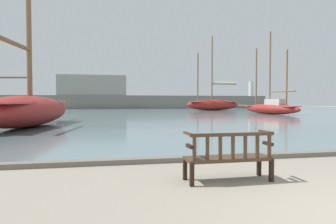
# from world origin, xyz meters

# --- Properties ---
(harbor_water) EXTENTS (100.00, 80.00, 0.08)m
(harbor_water) POSITION_xyz_m (0.00, 44.00, 0.04)
(harbor_water) COLOR slate
(harbor_water) RESTS_ON ground
(quay_edge_kerb) EXTENTS (40.00, 0.30, 0.12)m
(quay_edge_kerb) POSITION_xyz_m (0.00, 3.85, 0.06)
(quay_edge_kerb) COLOR #675F54
(quay_edge_kerb) RESTS_ON ground
(park_bench) EXTENTS (1.61, 0.54, 0.92)m
(park_bench) POSITION_xyz_m (-0.95, 1.92, 0.47)
(park_bench) COLOR black
(park_bench) RESTS_ON ground
(sailboat_outer_port) EXTENTS (4.33, 12.15, 12.66)m
(sailboat_outer_port) POSITION_xyz_m (-7.50, 14.59, 1.07)
(sailboat_outer_port) COLOR maroon
(sailboat_outer_port) RESTS_ON harbor_water
(sailboat_distant_harbor) EXTENTS (3.61, 9.60, 9.08)m
(sailboat_distant_harbor) POSITION_xyz_m (14.50, 26.82, 0.86)
(sailboat_distant_harbor) COLOR maroon
(sailboat_distant_harbor) RESTS_ON harbor_water
(sailboat_far_port) EXTENTS (8.98, 3.37, 11.36)m
(sailboat_far_port) POSITION_xyz_m (12.81, 40.74, 1.11)
(sailboat_far_port) COLOR maroon
(sailboat_far_port) RESTS_ON harbor_water
(far_breakwater) EXTENTS (57.71, 2.40, 6.41)m
(far_breakwater) POSITION_xyz_m (-1.09, 54.79, 1.99)
(far_breakwater) COLOR slate
(far_breakwater) RESTS_ON ground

